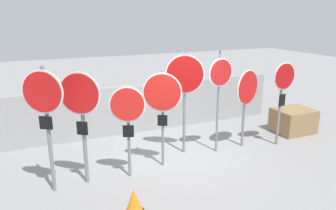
# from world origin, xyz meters

# --- Properties ---
(ground_plane) EXTENTS (40.00, 40.00, 0.00)m
(ground_plane) POSITION_xyz_m (0.00, 0.00, 0.00)
(ground_plane) COLOR gray
(fence_back) EXTENTS (8.74, 0.12, 1.43)m
(fence_back) POSITION_xyz_m (0.00, 2.24, 0.72)
(fence_back) COLOR gray
(fence_back) RESTS_ON ground
(stop_sign_0) EXTENTS (0.70, 0.48, 2.53)m
(stop_sign_0) POSITION_xyz_m (-2.86, -0.36, 1.80)
(stop_sign_0) COLOR slate
(stop_sign_0) RESTS_ON ground
(stop_sign_1) EXTENTS (0.73, 0.51, 2.38)m
(stop_sign_1) POSITION_xyz_m (-2.19, -0.28, 1.68)
(stop_sign_1) COLOR slate
(stop_sign_1) RESTS_ON ground
(stop_sign_2) EXTENTS (0.71, 0.31, 2.03)m
(stop_sign_2) POSITION_xyz_m (-1.27, -0.39, 1.47)
(stop_sign_2) COLOR slate
(stop_sign_2) RESTS_ON ground
(stop_sign_3) EXTENTS (0.78, 0.45, 2.27)m
(stop_sign_3) POSITION_xyz_m (-0.41, -0.19, 1.64)
(stop_sign_3) COLOR slate
(stop_sign_3) RESTS_ON ground
(stop_sign_4) EXTENTS (0.87, 0.43, 2.52)m
(stop_sign_4) POSITION_xyz_m (0.38, 0.29, 1.87)
(stop_sign_4) COLOR slate
(stop_sign_4) RESTS_ON ground
(stop_sign_5) EXTENTS (0.70, 0.14, 2.59)m
(stop_sign_5) POSITION_xyz_m (1.20, 0.01, 1.87)
(stop_sign_5) COLOR slate
(stop_sign_5) RESTS_ON ground
(stop_sign_6) EXTENTS (0.86, 0.36, 2.08)m
(stop_sign_6) POSITION_xyz_m (2.05, 0.04, 1.49)
(stop_sign_6) COLOR slate
(stop_sign_6) RESTS_ON ground
(stop_sign_7) EXTENTS (0.71, 0.15, 2.25)m
(stop_sign_7) POSITION_xyz_m (2.95, -0.26, 1.63)
(stop_sign_7) COLOR slate
(stop_sign_7) RESTS_ON ground
(traffic_cone_0) EXTENTS (0.46, 0.46, 0.57)m
(traffic_cone_0) POSITION_xyz_m (-1.64, -1.86, 0.28)
(traffic_cone_0) COLOR black
(traffic_cone_0) RESTS_ON ground
(storage_crate) EXTENTS (1.11, 0.91, 0.71)m
(storage_crate) POSITION_xyz_m (4.06, 0.36, 0.35)
(storage_crate) COLOR olive
(storage_crate) RESTS_ON ground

